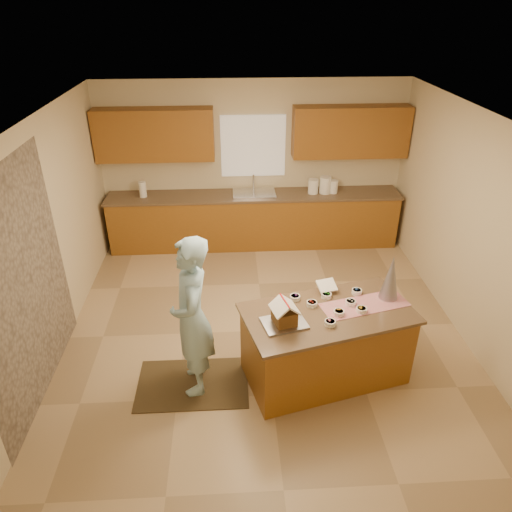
% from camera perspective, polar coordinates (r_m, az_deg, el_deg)
% --- Properties ---
extents(floor, '(5.50, 5.50, 0.00)m').
position_cam_1_polar(floor, '(6.26, 1.03, -8.90)').
color(floor, tan).
rests_on(floor, ground).
extents(ceiling, '(5.50, 5.50, 0.00)m').
position_cam_1_polar(ceiling, '(5.07, 1.31, 15.95)').
color(ceiling, silver).
rests_on(ceiling, floor).
extents(wall_back, '(5.50, 5.50, 0.00)m').
position_cam_1_polar(wall_back, '(8.08, -0.36, 11.01)').
color(wall_back, beige).
rests_on(wall_back, floor).
extents(wall_front, '(5.50, 5.50, 0.00)m').
position_cam_1_polar(wall_front, '(3.33, 4.98, -19.62)').
color(wall_front, beige).
rests_on(wall_front, floor).
extents(wall_left, '(5.50, 5.50, 0.00)m').
position_cam_1_polar(wall_left, '(5.90, -23.82, 1.37)').
color(wall_left, beige).
rests_on(wall_left, floor).
extents(wall_right, '(5.50, 5.50, 0.00)m').
position_cam_1_polar(wall_right, '(6.23, 24.75, 2.60)').
color(wall_right, beige).
rests_on(wall_right, floor).
extents(stone_accent, '(0.00, 2.50, 2.50)m').
position_cam_1_polar(stone_accent, '(5.30, -26.00, -3.60)').
color(stone_accent, gray).
rests_on(stone_accent, wall_left).
extents(window_curtain, '(1.05, 0.03, 1.00)m').
position_cam_1_polar(window_curtain, '(7.96, -0.35, 13.00)').
color(window_curtain, white).
rests_on(window_curtain, wall_back).
extents(back_counter_base, '(4.80, 0.60, 0.88)m').
position_cam_1_polar(back_counter_base, '(8.13, -0.22, 4.25)').
color(back_counter_base, brown).
rests_on(back_counter_base, floor).
extents(back_counter_top, '(4.85, 0.63, 0.04)m').
position_cam_1_polar(back_counter_top, '(7.95, -0.23, 7.26)').
color(back_counter_top, brown).
rests_on(back_counter_top, back_counter_base).
extents(upper_cabinet_left, '(1.85, 0.35, 0.80)m').
position_cam_1_polar(upper_cabinet_left, '(7.83, -12.06, 14.00)').
color(upper_cabinet_left, brown).
rests_on(upper_cabinet_left, wall_back).
extents(upper_cabinet_right, '(1.85, 0.35, 0.80)m').
position_cam_1_polar(upper_cabinet_right, '(7.98, 11.25, 14.37)').
color(upper_cabinet_right, brown).
rests_on(upper_cabinet_right, wall_back).
extents(sink, '(0.70, 0.45, 0.12)m').
position_cam_1_polar(sink, '(7.95, -0.23, 7.19)').
color(sink, silver).
rests_on(sink, back_counter_top).
extents(faucet, '(0.03, 0.03, 0.28)m').
position_cam_1_polar(faucet, '(8.06, -0.30, 8.79)').
color(faucet, silver).
rests_on(faucet, back_counter_top).
extents(island_base, '(1.88, 1.26, 0.84)m').
position_cam_1_polar(island_base, '(5.42, 8.32, -10.58)').
color(island_base, brown).
rests_on(island_base, floor).
extents(island_top, '(1.97, 1.36, 0.04)m').
position_cam_1_polar(island_top, '(5.15, 8.67, -6.82)').
color(island_top, brown).
rests_on(island_top, island_base).
extents(table_runner, '(1.01, 0.57, 0.01)m').
position_cam_1_polar(table_runner, '(5.32, 12.86, -5.70)').
color(table_runner, '#AB0C27').
rests_on(table_runner, island_top).
extents(baking_tray, '(0.51, 0.42, 0.02)m').
position_cam_1_polar(baking_tray, '(4.92, 3.38, -8.01)').
color(baking_tray, silver).
rests_on(baking_tray, island_top).
extents(cookbook, '(0.24, 0.21, 0.09)m').
position_cam_1_polar(cookbook, '(5.41, 8.45, -3.51)').
color(cookbook, white).
rests_on(cookbook, island_top).
extents(tinsel_tree, '(0.26, 0.26, 0.52)m').
position_cam_1_polar(tinsel_tree, '(5.37, 15.82, -2.48)').
color(tinsel_tree, silver).
rests_on(tinsel_tree, island_top).
extents(rug, '(1.23, 0.80, 0.01)m').
position_cam_1_polar(rug, '(5.57, -7.56, -14.89)').
color(rug, black).
rests_on(rug, floor).
extents(boy, '(0.49, 0.69, 1.81)m').
position_cam_1_polar(boy, '(4.98, -7.65, -7.30)').
color(boy, '#A1CFE5').
rests_on(boy, rug).
extents(canister_a, '(0.17, 0.17, 0.24)m').
position_cam_1_polar(canister_a, '(8.01, 6.85, 8.27)').
color(canister_a, white).
rests_on(canister_a, back_counter_top).
extents(canister_b, '(0.19, 0.19, 0.28)m').
position_cam_1_polar(canister_b, '(8.04, 8.28, 8.42)').
color(canister_b, white).
rests_on(canister_b, back_counter_top).
extents(canister_c, '(0.15, 0.15, 0.21)m').
position_cam_1_polar(canister_c, '(8.08, 9.24, 8.20)').
color(canister_c, white).
rests_on(canister_c, back_counter_top).
extents(paper_towel, '(0.12, 0.12, 0.26)m').
position_cam_1_polar(paper_towel, '(8.01, -13.40, 7.77)').
color(paper_towel, white).
rests_on(paper_towel, back_counter_top).
extents(gingerbread_house, '(0.32, 0.32, 0.27)m').
position_cam_1_polar(gingerbread_house, '(4.85, 3.42, -6.95)').
color(gingerbread_house, '#5A3717').
rests_on(gingerbread_house, baking_tray).
extents(candy_bowls, '(0.82, 0.67, 0.05)m').
position_cam_1_polar(candy_bowls, '(5.22, 9.29, -5.73)').
color(candy_bowls, '#6F2F8D').
rests_on(candy_bowls, island_top).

